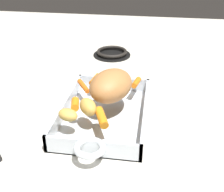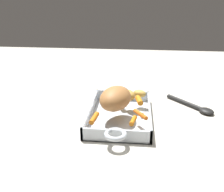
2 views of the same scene
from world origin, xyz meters
name	(u,v)px [view 2 (image 2 of 2)]	position (x,y,z in m)	size (l,w,h in m)	color
ground_plane	(120,118)	(0.00, 0.00, 0.00)	(2.25, 2.25, 0.00)	silver
roasting_dish	(120,114)	(0.00, 0.00, 0.02)	(0.43, 0.22, 0.05)	silver
pork_roast	(115,98)	(-0.02, 0.01, 0.09)	(0.14, 0.10, 0.08)	#B17440
baby_carrot_southeast	(140,114)	(-0.07, -0.07, 0.05)	(0.01, 0.01, 0.07)	orange
baby_carrot_northwest	(139,100)	(0.04, -0.07, 0.06)	(0.02, 0.02, 0.05)	orange
baby_carrot_northeast	(119,94)	(0.09, 0.01, 0.06)	(0.02, 0.02, 0.06)	orange
baby_carrot_long	(133,121)	(-0.12, -0.05, 0.05)	(0.01, 0.01, 0.05)	orange
baby_carrot_southwest	(94,118)	(-0.11, 0.07, 0.06)	(0.02, 0.02, 0.06)	orange
potato_halved	(129,95)	(0.06, -0.03, 0.07)	(0.06, 0.04, 0.04)	gold
potato_golden_large	(140,94)	(0.09, -0.07, 0.06)	(0.05, 0.03, 0.03)	gold
serving_spoon	(195,107)	(0.11, -0.29, 0.01)	(0.18, 0.17, 0.02)	black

